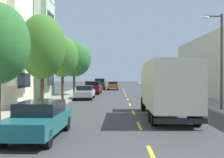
{
  "coord_description": "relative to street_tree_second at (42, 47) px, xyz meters",
  "views": [
    {
      "loc": [
        -1.09,
        -6.65,
        2.49
      ],
      "look_at": [
        -1.66,
        24.15,
        2.09
      ],
      "focal_mm": 44.45,
      "sensor_mm": 36.0,
      "label": 1
    }
  ],
  "objects": [
    {
      "name": "delivery_box_truck",
      "position": [
        8.2,
        -3.22,
        -2.63
      ],
      "size": [
        2.46,
        8.13,
        3.3
      ],
      "color": "beige",
      "rests_on": "ground_plane"
    },
    {
      "name": "lane_centerline_dashes",
      "position": [
        6.4,
        11.65,
        -4.52
      ],
      "size": [
        0.14,
        47.2,
        0.01
      ],
      "color": "yellow",
      "rests_on": "ground_plane"
    },
    {
      "name": "moving_orange_sedan",
      "position": [
        4.6,
        28.78,
        -3.77
      ],
      "size": [
        1.8,
        4.5,
        1.43
      ],
      "color": "orange",
      "rests_on": "ground_plane"
    },
    {
      "name": "parked_pickup_burgundy",
      "position": [
        2.06,
        18.07,
        -3.7
      ],
      "size": [
        2.07,
        5.33,
        1.73
      ],
      "color": "maroon",
      "rests_on": "ground_plane"
    },
    {
      "name": "ground_plane",
      "position": [
        6.4,
        17.15,
        -4.52
      ],
      "size": [
        160.0,
        160.0,
        0.0
      ],
      "primitive_type": "plane",
      "color": "#38383A"
    },
    {
      "name": "parked_hatchback_charcoal",
      "position": [
        1.95,
        38.49,
        -3.77
      ],
      "size": [
        1.74,
        4.0,
        1.5
      ],
      "color": "#333338",
      "rests_on": "ground_plane"
    },
    {
      "name": "street_tree_farthest",
      "position": [
        -0.0,
        14.55,
        0.01
      ],
      "size": [
        4.2,
        4.2,
        6.61
      ],
      "color": "#47331E",
      "rests_on": "sidewalk_left"
    },
    {
      "name": "street_tree_second",
      "position": [
        0.0,
        0.0,
        0.0
      ],
      "size": [
        3.28,
        3.28,
        6.68
      ],
      "color": "#47331E",
      "rests_on": "sidewalk_left"
    },
    {
      "name": "parked_sedan_teal",
      "position": [
        2.19,
        -8.52,
        -3.77
      ],
      "size": [
        1.93,
        4.55,
        1.43
      ],
      "color": "#195B60",
      "rests_on": "ground_plane"
    },
    {
      "name": "sidewalk_right",
      "position": [
        13.5,
        15.15,
        -4.45
      ],
      "size": [
        3.2,
        120.0,
        0.14
      ],
      "primitive_type": "cube",
      "color": "gray",
      "rests_on": "ground_plane"
    },
    {
      "name": "parked_suv_navy",
      "position": [
        10.63,
        4.57,
        -3.54
      ],
      "size": [
        2.05,
        4.84,
        1.93
      ],
      "color": "navy",
      "rests_on": "ground_plane"
    },
    {
      "name": "street_lamp",
      "position": [
        12.34,
        -0.3,
        -0.56
      ],
      "size": [
        1.35,
        0.28,
        6.58
      ],
      "color": "#38383D",
      "rests_on": "sidewalk_right"
    },
    {
      "name": "parked_suv_forest",
      "position": [
        2.13,
        31.73,
        -3.54
      ],
      "size": [
        1.96,
        4.8,
        1.93
      ],
      "color": "#194C28",
      "rests_on": "ground_plane"
    },
    {
      "name": "parked_wagon_black",
      "position": [
        10.82,
        11.63,
        -3.72
      ],
      "size": [
        1.87,
        4.72,
        1.5
      ],
      "color": "black",
      "rests_on": "ground_plane"
    },
    {
      "name": "street_tree_third",
      "position": [
        0.0,
        7.27,
        -0.22
      ],
      "size": [
        3.1,
        3.1,
        6.15
      ],
      "color": "#47331E",
      "rests_on": "sidewalk_left"
    },
    {
      "name": "parked_sedan_silver",
      "position": [
        1.92,
        9.56,
        -3.77
      ],
      "size": [
        1.81,
        4.5,
        1.43
      ],
      "color": "#B2B5BA",
      "rests_on": "ground_plane"
    },
    {
      "name": "sidewalk_left",
      "position": [
        -0.7,
        15.15,
        -4.45
      ],
      "size": [
        3.2,
        120.0,
        0.14
      ],
      "primitive_type": "cube",
      "color": "gray",
      "rests_on": "ground_plane"
    }
  ]
}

